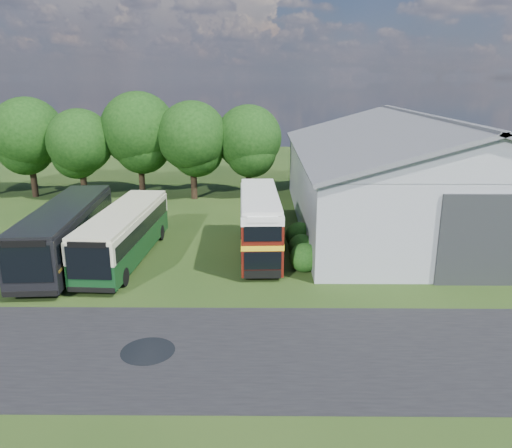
{
  "coord_description": "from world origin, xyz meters",
  "views": [
    {
      "loc": [
        3.05,
        -20.94,
        10.68
      ],
      "look_at": [
        2.81,
        8.0,
        2.19
      ],
      "focal_mm": 35.0,
      "sensor_mm": 36.0,
      "label": 1
    }
  ],
  "objects_px": {
    "storage_shed": "(420,169)",
    "bus_green_single": "(125,234)",
    "bus_dark_single": "(66,232)",
    "bus_maroon_double": "(260,224)"
  },
  "relations": [
    {
      "from": "storage_shed",
      "to": "bus_maroon_double",
      "type": "xyz_separation_m",
      "value": [
        -11.97,
        -7.31,
        -2.19
      ]
    },
    {
      "from": "storage_shed",
      "to": "bus_green_single",
      "type": "bearing_deg",
      "value": -157.6
    },
    {
      "from": "storage_shed",
      "to": "bus_maroon_double",
      "type": "height_order",
      "value": "storage_shed"
    },
    {
      "from": "bus_maroon_double",
      "to": "bus_dark_single",
      "type": "distance_m",
      "value": 11.7
    },
    {
      "from": "bus_dark_single",
      "to": "bus_maroon_double",
      "type": "bearing_deg",
      "value": 1.81
    },
    {
      "from": "bus_maroon_double",
      "to": "bus_dark_single",
      "type": "height_order",
      "value": "bus_maroon_double"
    },
    {
      "from": "storage_shed",
      "to": "bus_green_single",
      "type": "relative_size",
      "value": 2.17
    },
    {
      "from": "storage_shed",
      "to": "bus_dark_single",
      "type": "height_order",
      "value": "storage_shed"
    },
    {
      "from": "storage_shed",
      "to": "bus_green_single",
      "type": "xyz_separation_m",
      "value": [
        -20.13,
        -8.29,
        -2.51
      ]
    },
    {
      "from": "bus_green_single",
      "to": "bus_maroon_double",
      "type": "distance_m",
      "value": 8.22
    }
  ]
}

